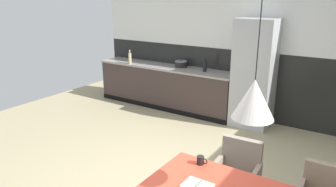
# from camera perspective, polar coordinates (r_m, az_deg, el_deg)

# --- Properties ---
(back_wall_splashback_dark) EXTENTS (6.95, 0.12, 1.36)m
(back_wall_splashback_dark) POSITION_cam_1_polar(r_m,az_deg,el_deg) (6.53, 14.09, 1.55)
(back_wall_splashback_dark) COLOR black
(back_wall_splashback_dark) RESTS_ON ground
(back_wall_panel_upper) EXTENTS (6.95, 0.12, 1.36)m
(back_wall_panel_upper) POSITION_cam_1_polar(r_m,az_deg,el_deg) (6.31, 14.99, 13.49)
(back_wall_panel_upper) COLOR white
(back_wall_panel_upper) RESTS_ON back_wall_splashback_dark
(kitchen_counter) EXTENTS (3.22, 0.63, 0.92)m
(kitchen_counter) POSITION_cam_1_polar(r_m,az_deg,el_deg) (7.01, -0.48, 1.29)
(kitchen_counter) COLOR #3B2E2C
(kitchen_counter) RESTS_ON ground
(refrigerator_column) EXTENTS (0.70, 0.60, 2.00)m
(refrigerator_column) POSITION_cam_1_polar(r_m,az_deg,el_deg) (6.05, 15.20, 3.40)
(refrigerator_column) COLOR #ADAFB2
(refrigerator_column) RESTS_ON ground
(armchair_head_of_table) EXTENTS (0.51, 0.49, 0.83)m
(armchair_head_of_table) POSITION_cam_1_polar(r_m,az_deg,el_deg) (3.77, 12.46, -12.79)
(armchair_head_of_table) COLOR gray
(armchair_head_of_table) RESTS_ON ground
(open_book) EXTENTS (0.26, 0.20, 0.02)m
(open_book) POSITION_cam_1_polar(r_m,az_deg,el_deg) (2.96, 5.28, -16.12)
(open_book) COLOR white
(open_book) RESTS_ON dining_table
(mug_dark_espresso) EXTENTS (0.12, 0.07, 0.09)m
(mug_dark_espresso) POSITION_cam_1_polar(r_m,az_deg,el_deg) (3.27, 5.89, -11.84)
(mug_dark_espresso) COLOR black
(mug_dark_espresso) RESTS_ON dining_table
(cooking_pot) EXTENTS (0.27, 0.27, 0.15)m
(cooking_pot) POSITION_cam_1_polar(r_m,az_deg,el_deg) (6.81, 2.35, 5.33)
(cooking_pot) COLOR black
(cooking_pot) RESTS_ON kitchen_counter
(bottle_oil_tall) EXTENTS (0.07, 0.07, 0.31)m
(bottle_oil_tall) POSITION_cam_1_polar(r_m,az_deg,el_deg) (7.18, -6.86, 6.32)
(bottle_oil_tall) COLOR tan
(bottle_oil_tall) RESTS_ON kitchen_counter
(bottle_vinegar_dark) EXTENTS (0.07, 0.07, 0.30)m
(bottle_vinegar_dark) POSITION_cam_1_polar(r_m,az_deg,el_deg) (6.41, 6.63, 4.98)
(bottle_vinegar_dark) COLOR black
(bottle_vinegar_dark) RESTS_ON kitchen_counter
(pendant_lamp_over_table_near) EXTENTS (0.32, 0.32, 1.19)m
(pendant_lamp_over_table_near) POSITION_cam_1_polar(r_m,az_deg,el_deg) (2.47, 15.14, -0.98)
(pendant_lamp_over_table_near) COLOR black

